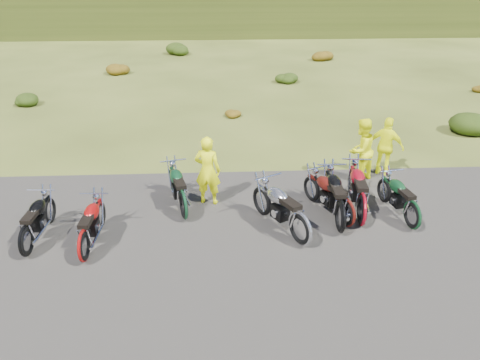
{
  "coord_description": "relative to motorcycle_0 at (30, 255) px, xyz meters",
  "views": [
    {
      "loc": [
        -0.94,
        -8.48,
        5.84
      ],
      "look_at": [
        -0.44,
        1.55,
        0.95
      ],
      "focal_mm": 35.0,
      "sensor_mm": 36.0,
      "label": 1
    }
  ],
  "objects": [
    {
      "name": "ground",
      "position": [
        5.03,
        -0.04,
        0.0
      ],
      "size": [
        300.0,
        300.0,
        0.0
      ],
      "primitive_type": "plane",
      "color": "#383F15",
      "rests_on": "ground"
    },
    {
      "name": "gravel_pad",
      "position": [
        5.03,
        -2.04,
        0.0
      ],
      "size": [
        20.0,
        12.0,
        0.04
      ],
      "primitive_type": "cube",
      "color": "black",
      "rests_on": "ground"
    },
    {
      "name": "hill_slope",
      "position": [
        5.03,
        49.96,
        0.0
      ],
      "size": [
        300.0,
        45.97,
        9.37
      ],
      "primitive_type": null,
      "rotation": [
        0.14,
        0.0,
        0.0
      ],
      "color": "#354115",
      "rests_on": "ground"
    },
    {
      "name": "shrub_1",
      "position": [
        -4.07,
        11.26,
        0.31
      ],
      "size": [
        1.03,
        1.03,
        0.61
      ],
      "primitive_type": "ellipsoid",
      "color": "black",
      "rests_on": "ground"
    },
    {
      "name": "shrub_2",
      "position": [
        -1.17,
        16.56,
        0.38
      ],
      "size": [
        1.3,
        1.3,
        0.77
      ],
      "primitive_type": "ellipsoid",
      "color": "#633B0C",
      "rests_on": "ground"
    },
    {
      "name": "shrub_3",
      "position": [
        1.73,
        21.86,
        0.46
      ],
      "size": [
        1.56,
        1.56,
        0.92
      ],
      "primitive_type": "ellipsoid",
      "color": "black",
      "rests_on": "ground"
    },
    {
      "name": "shrub_4",
      "position": [
        4.63,
        9.16,
        0.23
      ],
      "size": [
        0.77,
        0.77,
        0.45
      ],
      "primitive_type": "ellipsoid",
      "color": "#633B0C",
      "rests_on": "ground"
    },
    {
      "name": "shrub_5",
      "position": [
        7.53,
        14.46,
        0.31
      ],
      "size": [
        1.03,
        1.03,
        0.61
      ],
      "primitive_type": "ellipsoid",
      "color": "black",
      "rests_on": "ground"
    },
    {
      "name": "shrub_6",
      "position": [
        10.43,
        19.76,
        0.38
      ],
      "size": [
        1.3,
        1.3,
        0.77
      ],
      "primitive_type": "ellipsoid",
      "color": "#633B0C",
      "rests_on": "ground"
    },
    {
      "name": "shrub_7",
      "position": [
        13.33,
        7.06,
        0.46
      ],
      "size": [
        1.56,
        1.56,
        0.92
      ],
      "primitive_type": "ellipsoid",
      "color": "black",
      "rests_on": "ground"
    },
    {
      "name": "shrub_8",
      "position": [
        16.23,
        12.36,
        0.23
      ],
      "size": [
        0.77,
        0.77,
        0.45
      ],
      "primitive_type": "ellipsoid",
      "color": "#633B0C",
      "rests_on": "ground"
    },
    {
      "name": "motorcycle_0",
      "position": [
        0.0,
        0.0,
        0.0
      ],
      "size": [
        0.76,
        1.98,
        1.02
      ],
      "primitive_type": null,
      "rotation": [
        0.0,
        0.0,
        1.52
      ],
      "color": "black",
      "rests_on": "ground"
    },
    {
      "name": "motorcycle_1",
      "position": [
        1.26,
        -0.26,
        0.0
      ],
      "size": [
        0.74,
        1.99,
        1.03
      ],
      "primitive_type": null,
      "rotation": [
        0.0,
        0.0,
        1.53
      ],
      "color": "maroon",
      "rests_on": "ground"
    },
    {
      "name": "motorcycle_2",
      "position": [
        3.23,
        1.36,
        0.0
      ],
      "size": [
        1.2,
        2.18,
        1.09
      ],
      "primitive_type": null,
      "rotation": [
        0.0,
        0.0,
        1.83
      ],
      "color": "#0E331B",
      "rests_on": "ground"
    },
    {
      "name": "motorcycle_3",
      "position": [
        5.84,
        0.1,
        0.0
      ],
      "size": [
        1.73,
        2.34,
        1.18
      ],
      "primitive_type": null,
      "rotation": [
        0.0,
        0.0,
        2.06
      ],
      "color": "#A1A1A6",
      "rests_on": "ground"
    },
    {
      "name": "motorcycle_4",
      "position": [
        7.02,
        0.83,
        0.0
      ],
      "size": [
        1.45,
        2.16,
        1.08
      ],
      "primitive_type": null,
      "rotation": [
        0.0,
        0.0,
        1.98
      ],
      "color": "#4A100C",
      "rests_on": "ground"
    },
    {
      "name": "motorcycle_5",
      "position": [
        6.85,
        0.59,
        0.0
      ],
      "size": [
        0.79,
        2.26,
        1.17
      ],
      "primitive_type": null,
      "rotation": [
        0.0,
        0.0,
        1.55
      ],
      "color": "black",
      "rests_on": "ground"
    },
    {
      "name": "motorcycle_6",
      "position": [
        7.43,
        0.87,
        0.0
      ],
      "size": [
        1.0,
        2.33,
        1.18
      ],
      "primitive_type": null,
      "rotation": [
        0.0,
        0.0,
        1.46
      ],
      "color": "maroon",
      "rests_on": "ground"
    },
    {
      "name": "motorcycle_7",
      "position": [
        8.55,
        0.64,
        0.0
      ],
      "size": [
        0.99,
        2.04,
        1.02
      ],
      "primitive_type": null,
      "rotation": [
        0.0,
        0.0,
        1.75
      ],
      "color": "#0E3419",
      "rests_on": "ground"
    },
    {
      "name": "person_middle",
      "position": [
        3.81,
        2.13,
        0.9
      ],
      "size": [
        0.74,
        0.57,
        1.8
      ],
      "primitive_type": "imported",
      "rotation": [
        0.0,
        0.0,
        2.91
      ],
      "color": "#EEF50C",
      "rests_on": "ground"
    },
    {
      "name": "person_right_a",
      "position": [
        8.03,
        3.27,
        0.9
      ],
      "size": [
        1.11,
        1.07,
        1.81
      ],
      "primitive_type": "imported",
      "rotation": [
        0.0,
        0.0,
        3.77
      ],
      "color": "#EEF50C",
      "rests_on": "ground"
    },
    {
      "name": "person_right_b",
      "position": [
        8.87,
        3.62,
        0.85
      ],
      "size": [
        1.06,
        0.9,
        1.71
      ],
      "primitive_type": "imported",
      "rotation": [
        0.0,
        0.0,
        2.56
      ],
      "color": "#EEF50C",
      "rests_on": "ground"
    }
  ]
}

